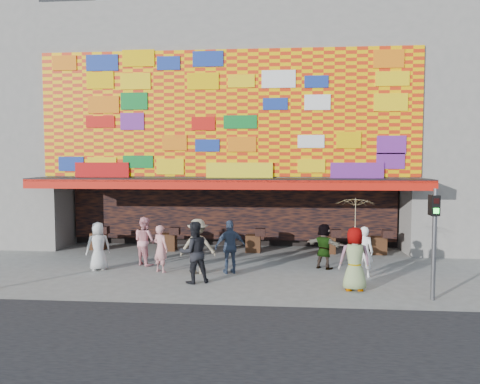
# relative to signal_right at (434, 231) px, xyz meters

# --- Properties ---
(ground) EXTENTS (90.00, 90.00, 0.00)m
(ground) POSITION_rel_signal_right_xyz_m (-6.20, 1.50, -1.86)
(ground) COLOR slate
(ground) RESTS_ON ground
(road_strip) EXTENTS (30.00, 8.00, 0.02)m
(road_strip) POSITION_rel_signal_right_xyz_m (-6.20, -5.00, -1.85)
(road_strip) COLOR black
(road_strip) RESTS_ON ground
(shop_building) EXTENTS (15.20, 9.40, 10.00)m
(shop_building) POSITION_rel_signal_right_xyz_m (-6.20, 9.68, 3.37)
(shop_building) COLOR gray
(shop_building) RESTS_ON ground
(signal_right) EXTENTS (0.22, 0.20, 3.00)m
(signal_right) POSITION_rel_signal_right_xyz_m (0.00, 0.00, 0.00)
(signal_right) COLOR #59595B
(signal_right) RESTS_ON ground
(ped_a) EXTENTS (0.96, 0.86, 1.65)m
(ped_a) POSITION_rel_signal_right_xyz_m (-10.28, 2.52, -1.04)
(ped_a) COLOR silver
(ped_a) RESTS_ON ground
(ped_b) EXTENTS (0.69, 0.62, 1.59)m
(ped_b) POSITION_rel_signal_right_xyz_m (-8.08, 2.42, -1.07)
(ped_b) COLOR #D68A8C
(ped_b) RESTS_ON ground
(ped_c) EXTENTS (1.14, 1.05, 1.89)m
(ped_c) POSITION_rel_signal_right_xyz_m (-6.72, 1.17, -0.92)
(ped_c) COLOR black
(ped_c) RESTS_ON ground
(ped_d) EXTENTS (1.23, 0.77, 1.82)m
(ped_d) POSITION_rel_signal_right_xyz_m (-6.80, 2.32, -0.95)
(ped_d) COLOR gray
(ped_d) RESTS_ON ground
(ped_e) EXTENTS (1.12, 0.77, 1.77)m
(ped_e) POSITION_rel_signal_right_xyz_m (-5.74, 2.47, -0.98)
(ped_e) COLOR #36445E
(ped_e) RESTS_ON ground
(ped_f) EXTENTS (1.48, 1.17, 1.57)m
(ped_f) POSITION_rel_signal_right_xyz_m (-2.58, 3.40, -1.08)
(ped_f) COLOR gray
(ped_f) RESTS_ON ground
(ped_g) EXTENTS (0.93, 0.63, 1.84)m
(ped_g) POSITION_rel_signal_right_xyz_m (-1.96, 0.74, -0.94)
(ped_g) COLOR gray
(ped_g) RESTS_ON ground
(ped_h) EXTENTS (0.69, 0.57, 1.63)m
(ped_h) POSITION_rel_signal_right_xyz_m (-1.41, 2.38, -1.04)
(ped_h) COLOR white
(ped_h) RESTS_ON ground
(ped_i) EXTENTS (1.06, 1.03, 1.73)m
(ped_i) POSITION_rel_signal_right_xyz_m (-8.92, 3.42, -1.00)
(ped_i) COLOR pink
(ped_i) RESTS_ON ground
(parasol) EXTENTS (1.24, 1.26, 1.94)m
(parasol) POSITION_rel_signal_right_xyz_m (-1.96, 0.74, 0.34)
(parasol) COLOR beige
(parasol) RESTS_ON ground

